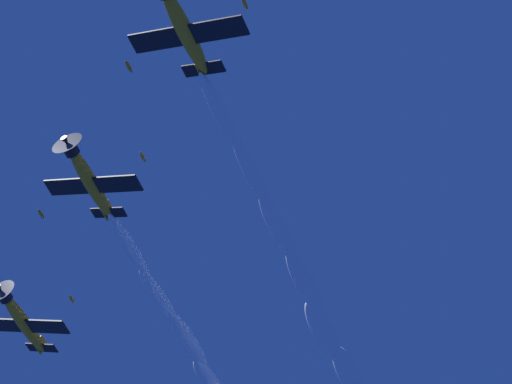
% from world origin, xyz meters
% --- Properties ---
extents(airplane_lead, '(8.53, 9.01, 3.60)m').
position_xyz_m(airplane_lead, '(3.35, -1.36, 63.71)').
color(airplane_lead, orange).
extents(airplane_left_wingman, '(8.54, 8.91, 3.96)m').
position_xyz_m(airplane_left_wingman, '(9.99, 13.88, 65.52)').
color(airplane_left_wingman, orange).
extents(airplane_right_wingman, '(8.54, 8.91, 3.97)m').
position_xyz_m(airplane_right_wingman, '(17.41, 28.32, 64.41)').
color(airplane_right_wingman, orange).
extents(smoke_trail_lead, '(42.10, 12.16, 2.80)m').
position_xyz_m(smoke_trail_lead, '(32.34, 6.41, 62.88)').
color(smoke_trail_lead, white).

